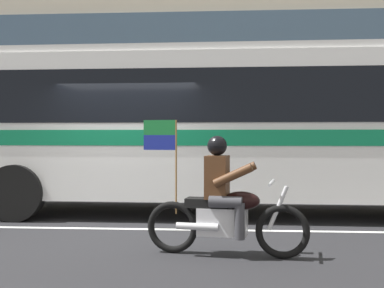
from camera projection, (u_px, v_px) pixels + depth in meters
name	position (u px, v px, depth m)	size (l,w,h in m)	color
ground_plane	(126.00, 223.00, 9.19)	(60.00, 60.00, 0.00)	black
sidewalk_curb	(163.00, 189.00, 14.27)	(28.00, 3.80, 0.15)	#A39E93
lane_center_stripe	(118.00, 229.00, 8.59)	(26.60, 0.14, 0.01)	silver
transit_bus	(233.00, 120.00, 10.21)	(12.83, 2.84, 3.22)	white
motorcycle_with_rider	(224.00, 205.00, 6.67)	(2.18, 0.69, 1.78)	black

